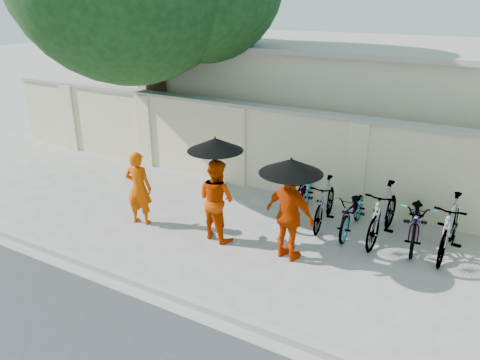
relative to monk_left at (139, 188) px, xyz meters
The scene contains 15 objects.
ground 1.87m from the monk_left, ahead, with size 80.00×80.00×0.00m, color #ADABA8.
kerb 2.59m from the monk_left, 47.31° to the right, with size 40.00×0.16×0.12m, color #999A8F.
compound_wall 4.09m from the monk_left, 48.80° to the left, with size 20.00×0.30×2.00m, color beige.
building_behind 7.84m from the monk_left, 61.77° to the left, with size 14.00×6.00×3.20m, color beige.
monk_left is the anchor object (origin of this frame).
monk_center 1.77m from the monk_left, ahead, with size 0.80×0.62×1.64m, color #C83600.
parasol_center 2.16m from the monk_left, ahead, with size 1.05×1.05×1.16m.
monk_right 3.33m from the monk_left, ahead, with size 1.01×0.42×1.73m, color #C83300.
parasol_right 3.50m from the monk_left, ahead, with size 1.11×1.11×0.97m.
bike_0 3.44m from the monk_left, 35.37° to the left, with size 0.65×1.86×0.98m, color gray.
bike_1 3.88m from the monk_left, 28.54° to the left, with size 0.47×1.67×1.00m, color gray.
bike_2 4.42m from the monk_left, 24.69° to the left, with size 0.59×1.70×0.89m, color gray.
bike_3 4.95m from the monk_left, 21.21° to the left, with size 0.53×1.88×1.13m, color gray.
bike_4 5.58m from the monk_left, 20.77° to the left, with size 0.65×1.86×0.98m, color gray.
bike_5 6.10m from the monk_left, 17.47° to the left, with size 0.53×1.87×1.12m, color gray.
Camera 1 is at (4.60, -6.59, 4.49)m, focal length 35.00 mm.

